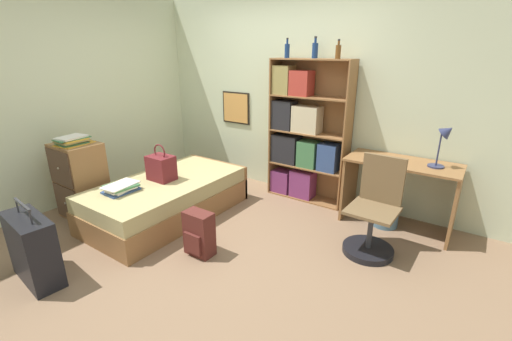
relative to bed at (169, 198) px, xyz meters
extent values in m
plane|color=#84664C|center=(0.69, -0.02, -0.22)|extent=(14.00, 14.00, 0.00)
cube|color=beige|center=(0.69, 1.58, 1.08)|extent=(10.00, 0.06, 2.60)
cube|color=black|center=(-0.15, 1.53, 0.85)|extent=(0.48, 0.02, 0.46)
cube|color=#DB994C|center=(-0.15, 1.52, 0.85)|extent=(0.44, 0.01, 0.42)
cube|color=beige|center=(-1.35, -0.02, 1.08)|extent=(0.06, 10.00, 2.60)
cube|color=olive|center=(0.00, -0.02, -0.08)|extent=(0.99, 1.87, 0.28)
cube|color=tan|center=(0.00, -0.02, 0.14)|extent=(0.96, 1.84, 0.17)
cube|color=olive|center=(0.00, 0.90, 0.00)|extent=(0.99, 0.04, 0.45)
cube|color=maroon|center=(-0.06, -0.02, 0.37)|extent=(0.30, 0.22, 0.29)
torus|color=maroon|center=(-0.06, -0.02, 0.57)|extent=(0.18, 0.02, 0.18)
cube|color=#334C84|center=(-0.14, -0.51, 0.24)|extent=(0.26, 0.35, 0.02)
cube|color=silver|center=(-0.13, -0.52, 0.26)|extent=(0.24, 0.30, 0.02)
cube|color=silver|center=(-0.14, -0.53, 0.27)|extent=(0.29, 0.31, 0.01)
cube|color=#427A4C|center=(-0.14, -0.51, 0.29)|extent=(0.30, 0.31, 0.02)
cube|color=silver|center=(-0.13, -0.52, 0.31)|extent=(0.26, 0.38, 0.01)
cube|color=black|center=(0.01, -1.49, 0.07)|extent=(0.61, 0.30, 0.59)
cylinder|color=#2D2D33|center=(-0.16, -1.48, 0.43)|extent=(0.01, 0.01, 0.12)
cylinder|color=#2D2D33|center=(0.17, -1.51, 0.43)|extent=(0.01, 0.01, 0.12)
cube|color=#2D2D33|center=(0.01, -1.49, 0.49)|extent=(0.35, 0.06, 0.02)
cube|color=olive|center=(-0.84, -0.57, 0.22)|extent=(0.51, 0.42, 0.89)
cube|color=#513828|center=(-0.84, -0.78, 0.01)|extent=(0.47, 0.01, 0.40)
sphere|color=#B2A893|center=(-0.84, -0.79, 0.01)|extent=(0.02, 0.02, 0.02)
cube|color=#513828|center=(-0.84, -0.78, 0.43)|extent=(0.47, 0.01, 0.40)
sphere|color=#B2A893|center=(-0.84, -0.79, 0.43)|extent=(0.02, 0.02, 0.02)
cube|color=gold|center=(-0.81, -0.58, 0.67)|extent=(0.32, 0.39, 0.01)
cube|color=#427A4C|center=(-0.82, -0.60, 0.68)|extent=(0.26, 0.29, 0.02)
cube|color=#99894C|center=(-0.82, -0.58, 0.70)|extent=(0.23, 0.28, 0.01)
cube|color=#99894C|center=(-0.81, -0.60, 0.71)|extent=(0.26, 0.31, 0.01)
cube|color=gold|center=(-0.81, -0.60, 0.72)|extent=(0.25, 0.29, 0.01)
cube|color=#427A4C|center=(-0.82, -0.59, 0.73)|extent=(0.20, 0.35, 0.01)
cube|color=silver|center=(-0.83, -0.60, 0.75)|extent=(0.25, 0.32, 0.02)
cube|color=olive|center=(0.62, 1.38, 0.67)|extent=(0.02, 0.29, 1.79)
cube|color=olive|center=(1.63, 1.38, 0.67)|extent=(0.02, 0.29, 1.79)
cube|color=olive|center=(1.13, 1.52, 0.67)|extent=(1.03, 0.01, 1.79)
cube|color=olive|center=(1.13, 1.38, -0.21)|extent=(1.00, 0.29, 0.02)
cube|color=olive|center=(1.13, 1.38, 0.23)|extent=(1.00, 0.29, 0.02)
cube|color=olive|center=(1.13, 1.38, 0.67)|extent=(1.00, 0.29, 0.02)
cube|color=olive|center=(1.13, 1.38, 1.12)|extent=(1.00, 0.29, 0.02)
cube|color=olive|center=(1.13, 1.38, 1.56)|extent=(1.00, 0.29, 0.02)
cube|color=#7A336B|center=(0.77, 1.37, -0.05)|extent=(0.26, 0.21, 0.30)
cube|color=#7A336B|center=(1.08, 1.37, -0.02)|extent=(0.30, 0.21, 0.36)
cube|color=#232328|center=(0.82, 1.37, 0.42)|extent=(0.36, 0.21, 0.37)
cube|color=#427A4C|center=(1.15, 1.37, 0.40)|extent=(0.25, 0.21, 0.34)
cube|color=#334C84|center=(1.43, 1.37, 0.41)|extent=(0.24, 0.21, 0.34)
cube|color=#232328|center=(0.77, 1.37, 0.87)|extent=(0.27, 0.21, 0.37)
cube|color=beige|center=(1.10, 1.37, 0.85)|extent=(0.34, 0.21, 0.33)
cube|color=#99894C|center=(0.75, 1.37, 1.31)|extent=(0.23, 0.21, 0.35)
cube|color=#B2382D|center=(1.00, 1.37, 1.28)|extent=(0.25, 0.21, 0.30)
cylinder|color=navy|center=(0.80, 1.35, 1.65)|extent=(0.06, 0.06, 0.16)
cylinder|color=navy|center=(0.80, 1.35, 1.76)|extent=(0.02, 0.02, 0.05)
cylinder|color=#232328|center=(0.80, 1.35, 1.79)|extent=(0.03, 0.03, 0.02)
cylinder|color=navy|center=(1.14, 1.41, 1.66)|extent=(0.07, 0.07, 0.17)
cylinder|color=navy|center=(1.14, 1.41, 1.77)|extent=(0.03, 0.03, 0.05)
cylinder|color=#232328|center=(1.14, 1.41, 1.80)|extent=(0.03, 0.03, 0.02)
cylinder|color=brown|center=(1.45, 1.35, 1.64)|extent=(0.06, 0.06, 0.14)
cylinder|color=brown|center=(1.45, 1.35, 1.74)|extent=(0.02, 0.02, 0.05)
cylinder|color=#232328|center=(1.45, 1.35, 1.77)|extent=(0.03, 0.03, 0.02)
cube|color=olive|center=(2.31, 1.26, 0.53)|extent=(1.15, 0.53, 0.02)
cube|color=olive|center=(1.75, 1.26, 0.15)|extent=(0.03, 0.49, 0.74)
cube|color=olive|center=(2.86, 1.26, 0.15)|extent=(0.03, 0.49, 0.74)
cylinder|color=navy|center=(2.62, 1.26, 0.55)|extent=(0.16, 0.16, 0.02)
cylinder|color=navy|center=(2.62, 1.26, 0.73)|extent=(0.02, 0.02, 0.34)
cone|color=navy|center=(2.67, 1.26, 0.92)|extent=(0.17, 0.13, 0.17)
cylinder|color=black|center=(2.24, 0.54, -0.19)|extent=(0.49, 0.49, 0.06)
cylinder|color=#333338|center=(2.24, 0.54, 0.00)|extent=(0.05, 0.05, 0.44)
cube|color=brown|center=(2.24, 0.54, 0.24)|extent=(0.45, 0.45, 0.03)
cube|color=brown|center=(2.24, 0.74, 0.49)|extent=(0.40, 0.05, 0.47)
cube|color=#56231E|center=(0.89, -0.41, 0.00)|extent=(0.28, 0.17, 0.44)
cube|color=#56231E|center=(0.89, -0.51, -0.07)|extent=(0.20, 0.03, 0.20)
cylinder|color=slate|center=(2.22, 1.21, -0.10)|extent=(0.28, 0.28, 0.25)
camera|label=1|loc=(2.98, -2.48, 1.67)|focal=24.00mm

